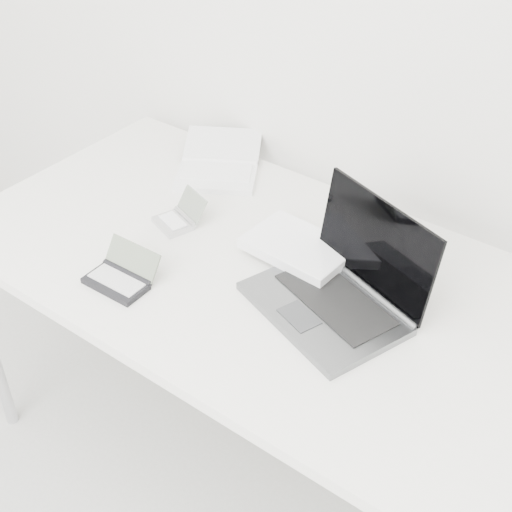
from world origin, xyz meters
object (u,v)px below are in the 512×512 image
Objects in this scene: desk at (276,288)px; palmtop_charcoal at (120,277)px; netbook_open_white at (218,167)px; laptop_large at (325,275)px.

desk is 10.80× the size of palmtop_charcoal.
palmtop_charcoal reaches higher than desk.
desk is at bearing -65.20° from netbook_open_white.
netbook_open_white is at bearing 145.77° from desk.
palmtop_charcoal is at bearing -106.40° from netbook_open_white.
desk is 0.48m from netbook_open_white.
laptop_large is at bearing 33.19° from palmtop_charcoal.
netbook_open_white is at bearing 173.36° from laptop_large.
netbook_open_white is at bearing 103.22° from palmtop_charcoal.
laptop_large reaches higher than desk.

